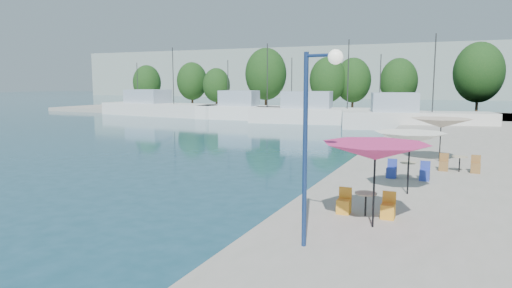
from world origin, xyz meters
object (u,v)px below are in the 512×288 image
at_px(umbrella_white, 410,139).
at_px(street_lamp, 317,113).
at_px(umbrella_pink, 375,152).
at_px(trawler_01, 161,108).
at_px(trawler_03, 327,114).
at_px(umbrella_cream, 441,123).
at_px(trawler_04, 412,119).
at_px(trawler_02, 253,112).

xyz_separation_m(umbrella_white, street_lamp, (-1.58, -7.05, 1.35)).
bearing_deg(umbrella_pink, umbrella_white, 83.71).
relative_size(trawler_01, umbrella_white, 7.75).
distance_m(trawler_03, umbrella_cream, 30.16).
bearing_deg(umbrella_white, trawler_04, 94.89).
xyz_separation_m(trawler_03, umbrella_white, (12.81, -35.23, 1.67)).
distance_m(umbrella_white, umbrella_cream, 8.40).
relative_size(trawler_03, umbrella_pink, 6.31).
xyz_separation_m(trawler_03, umbrella_pink, (12.29, -39.88, 1.79)).
xyz_separation_m(trawler_04, umbrella_pink, (2.25, -36.90, 1.79)).
relative_size(trawler_04, street_lamp, 3.14).
height_order(trawler_02, umbrella_cream, trawler_02).
bearing_deg(trawler_02, umbrella_pink, -64.60).
distance_m(umbrella_white, street_lamp, 7.35).
bearing_deg(trawler_04, trawler_02, 153.62).
bearing_deg(trawler_04, umbrella_pink, -100.85).
xyz_separation_m(umbrella_white, umbrella_cream, (0.81, 8.36, -0.05)).
height_order(trawler_03, umbrella_pink, trawler_03).
distance_m(umbrella_pink, umbrella_white, 4.68).
xyz_separation_m(umbrella_cream, street_lamp, (-2.39, -15.41, 1.40)).
distance_m(umbrella_cream, street_lamp, 15.66).
bearing_deg(trawler_03, trawler_04, -24.83).
xyz_separation_m(trawler_02, trawler_03, (10.32, -1.37, -0.00)).
bearing_deg(trawler_01, street_lamp, -44.19).
bearing_deg(trawler_02, trawler_03, -10.90).
bearing_deg(trawler_01, umbrella_cream, -30.52).
bearing_deg(umbrella_cream, umbrella_pink, -95.79).
bearing_deg(umbrella_white, trawler_03, 109.98).
relative_size(umbrella_white, street_lamp, 0.53).
distance_m(trawler_03, umbrella_white, 37.52).
bearing_deg(trawler_01, trawler_04, -2.67).
distance_m(trawler_02, umbrella_pink, 47.07).
xyz_separation_m(umbrella_pink, street_lamp, (-1.07, -2.40, 1.22)).
bearing_deg(trawler_03, umbrella_pink, -81.20).
relative_size(trawler_02, umbrella_pink, 5.14).
distance_m(trawler_01, trawler_04, 36.38).
height_order(trawler_01, trawler_03, same).
bearing_deg(trawler_04, umbrella_cream, -95.85).
distance_m(trawler_02, street_lamp, 48.77).
xyz_separation_m(trawler_01, trawler_02, (15.58, -1.31, 0.00)).
height_order(umbrella_pink, street_lamp, street_lamp).
bearing_deg(umbrella_white, street_lamp, -102.65).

